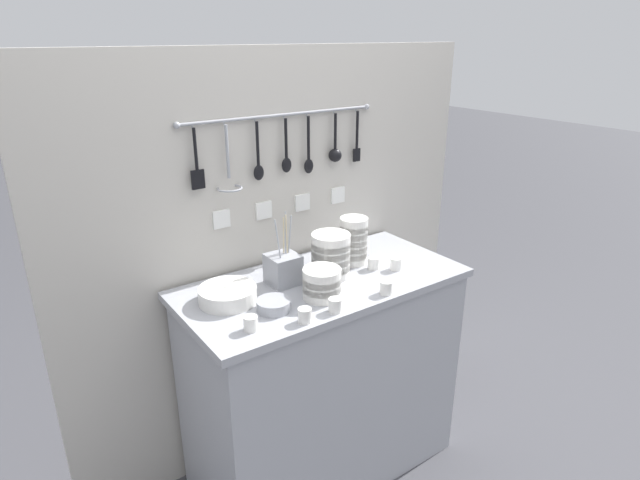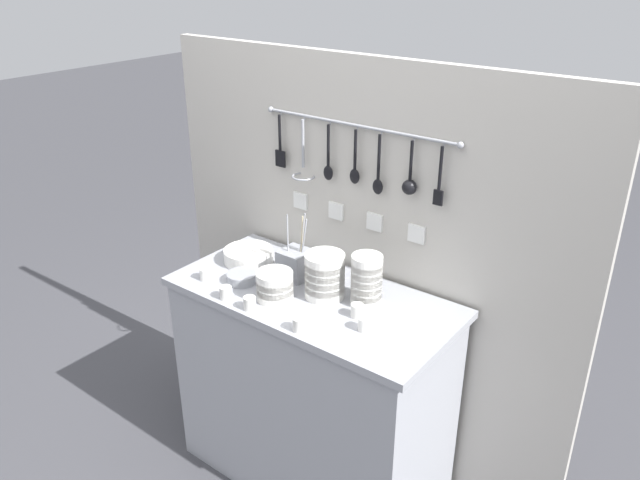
% 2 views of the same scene
% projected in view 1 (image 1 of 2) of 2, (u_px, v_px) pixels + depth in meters
% --- Properties ---
extents(ground_plane, '(20.00, 20.00, 0.00)m').
position_uv_depth(ground_plane, '(323.00, 462.00, 2.40)').
color(ground_plane, '#424247').
extents(counter, '(1.12, 0.54, 0.91)m').
position_uv_depth(counter, '(323.00, 378.00, 2.23)').
color(counter, '#9EA0A8').
rests_on(counter, ground).
extents(back_wall, '(1.92, 0.11, 1.76)m').
position_uv_depth(back_wall, '(282.00, 260.00, 2.31)').
color(back_wall, '#BCB7AD').
rests_on(back_wall, ground).
extents(bowl_stack_back_corner, '(0.12, 0.12, 0.20)m').
position_uv_depth(bowl_stack_back_corner, '(354.00, 241.00, 2.19)').
color(bowl_stack_back_corner, silver).
rests_on(bowl_stack_back_corner, counter).
extents(bowl_stack_nested_right, '(0.14, 0.14, 0.11)m').
position_uv_depth(bowl_stack_nested_right, '(322.00, 283.00, 1.91)').
color(bowl_stack_nested_right, silver).
rests_on(bowl_stack_nested_right, counter).
extents(bowl_stack_short_front, '(0.15, 0.15, 0.18)m').
position_uv_depth(bowl_stack_short_front, '(331.00, 255.00, 2.07)').
color(bowl_stack_short_front, silver).
rests_on(bowl_stack_short_front, counter).
extents(plate_stack, '(0.21, 0.21, 0.06)m').
position_uv_depth(plate_stack, '(228.00, 295.00, 1.89)').
color(plate_stack, silver).
rests_on(plate_stack, counter).
extents(steel_mixing_bowl, '(0.12, 0.12, 0.04)m').
position_uv_depth(steel_mixing_bowl, '(274.00, 305.00, 1.84)').
color(steel_mixing_bowl, '#93969E').
rests_on(steel_mixing_bowl, counter).
extents(cutlery_caddy, '(0.11, 0.11, 0.28)m').
position_uv_depth(cutlery_caddy, '(283.00, 269.00, 2.02)').
color(cutlery_caddy, '#93969E').
rests_on(cutlery_caddy, counter).
extents(cup_edge_near, '(0.05, 0.05, 0.05)m').
position_uv_depth(cup_edge_near, '(373.00, 263.00, 2.16)').
color(cup_edge_near, silver).
rests_on(cup_edge_near, counter).
extents(cup_beside_plates, '(0.05, 0.05, 0.05)m').
position_uv_depth(cup_beside_plates, '(386.00, 288.00, 1.95)').
color(cup_beside_plates, silver).
rests_on(cup_beside_plates, counter).
extents(cup_edge_far, '(0.05, 0.05, 0.05)m').
position_uv_depth(cup_edge_far, '(305.00, 315.00, 1.76)').
color(cup_edge_far, silver).
rests_on(cup_edge_far, counter).
extents(cup_by_caddy, '(0.05, 0.05, 0.05)m').
position_uv_depth(cup_by_caddy, '(335.00, 305.00, 1.83)').
color(cup_by_caddy, silver).
rests_on(cup_by_caddy, counter).
extents(cup_back_left, '(0.05, 0.05, 0.05)m').
position_uv_depth(cup_back_left, '(251.00, 323.00, 1.71)').
color(cup_back_left, silver).
rests_on(cup_back_left, counter).
extents(cup_mid_row, '(0.05, 0.05, 0.05)m').
position_uv_depth(cup_mid_row, '(396.00, 264.00, 2.15)').
color(cup_mid_row, silver).
rests_on(cup_mid_row, counter).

